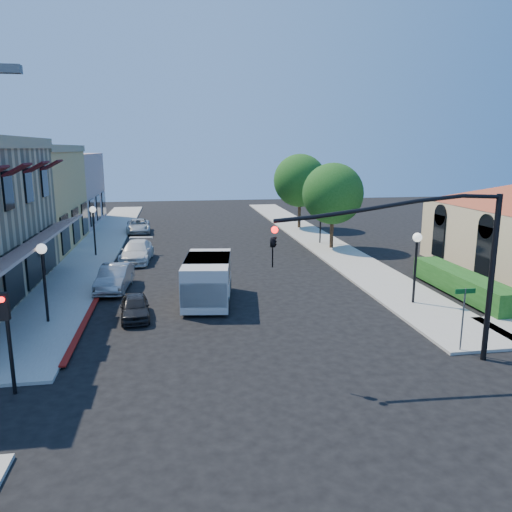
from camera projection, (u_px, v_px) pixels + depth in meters
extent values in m
plane|color=black|center=(276.00, 397.00, 15.40)|extent=(120.00, 120.00, 0.00)
cube|color=#9A978C|center=(102.00, 243.00, 40.04)|extent=(3.50, 50.00, 0.12)
cube|color=#9A978C|center=(313.00, 237.00, 42.81)|extent=(3.50, 50.00, 0.12)
cube|color=maroon|center=(87.00, 322.00, 22.02)|extent=(0.25, 10.00, 0.06)
cube|color=tan|center=(0.00, 142.00, 22.67)|extent=(0.50, 18.20, 0.60)
cube|color=#561416|center=(34.00, 243.00, 23.84)|extent=(1.75, 17.00, 0.67)
cube|color=#440D12|center=(17.00, 170.00, 22.86)|extent=(1.02, 1.50, 0.60)
cube|color=#440D12|center=(37.00, 167.00, 26.14)|extent=(1.02, 1.50, 0.60)
cube|color=#440D12|center=(52.00, 165.00, 29.42)|extent=(1.02, 1.50, 0.60)
cube|color=black|center=(13.00, 277.00, 23.34)|extent=(0.12, 2.60, 2.60)
cube|color=black|center=(33.00, 261.00, 26.62)|extent=(0.12, 2.60, 2.60)
cube|color=black|center=(48.00, 249.00, 29.90)|extent=(0.12, 2.60, 2.60)
cube|color=tan|center=(3.00, 199.00, 37.22)|extent=(10.00, 12.00, 7.60)
cube|color=#C09791|center=(44.00, 190.00, 48.86)|extent=(10.00, 12.00, 7.00)
cube|color=black|center=(484.00, 251.00, 28.39)|extent=(0.12, 1.40, 2.80)
cube|color=black|center=(439.00, 236.00, 33.21)|extent=(0.12, 1.40, 2.80)
cube|color=#194D16|center=(461.00, 296.00, 25.92)|extent=(1.40, 8.00, 1.10)
cylinder|color=#372616|center=(332.00, 235.00, 37.78)|extent=(0.28, 0.28, 2.10)
sphere|color=#194D16|center=(333.00, 194.00, 37.12)|extent=(4.56, 4.56, 4.56)
cylinder|color=#372616|center=(299.00, 217.00, 47.41)|extent=(0.28, 0.28, 2.27)
sphere|color=#194D16|center=(300.00, 181.00, 46.69)|extent=(4.94, 4.94, 4.94)
cylinder|color=black|center=(491.00, 280.00, 17.47)|extent=(0.20, 0.20, 6.00)
cylinder|color=black|center=(391.00, 208.00, 16.31)|extent=(7.80, 0.14, 0.14)
imported|color=black|center=(274.00, 238.00, 15.88)|extent=(0.20, 0.16, 1.00)
sphere|color=#FF0C0C|center=(275.00, 230.00, 15.64)|extent=(0.22, 0.22, 0.22)
cylinder|color=black|center=(10.00, 349.00, 15.26)|extent=(0.12, 0.12, 3.00)
cube|color=black|center=(4.00, 307.00, 14.82)|extent=(0.28, 0.22, 0.85)
sphere|color=#FF0C0C|center=(2.00, 300.00, 14.65)|extent=(0.18, 0.18, 0.18)
cube|color=#595B5E|center=(6.00, 69.00, 10.54)|extent=(0.60, 0.25, 0.18)
cylinder|color=#595B5E|center=(463.00, 321.00, 18.44)|extent=(0.06, 0.06, 2.50)
cube|color=#0C591E|center=(465.00, 291.00, 18.19)|extent=(0.80, 0.04, 0.18)
cylinder|color=black|center=(45.00, 289.00, 21.43)|extent=(0.12, 0.12, 3.20)
sphere|color=white|center=(41.00, 249.00, 21.06)|extent=(0.44, 0.44, 0.44)
cylinder|color=black|center=(94.00, 234.00, 34.94)|extent=(0.12, 0.12, 3.20)
sphere|color=white|center=(93.00, 210.00, 34.57)|extent=(0.44, 0.44, 0.44)
cylinder|color=black|center=(415.00, 273.00, 24.12)|extent=(0.12, 0.12, 3.20)
sphere|color=white|center=(417.00, 237.00, 23.75)|extent=(0.44, 0.44, 0.44)
cylinder|color=black|center=(320.00, 224.00, 39.55)|extent=(0.12, 0.12, 3.20)
sphere|color=white|center=(321.00, 202.00, 39.18)|extent=(0.44, 0.44, 0.44)
cube|color=silver|center=(208.00, 279.00, 24.61)|extent=(2.83, 5.25, 2.05)
cube|color=silver|center=(204.00, 294.00, 22.53)|extent=(2.18, 0.96, 1.14)
cube|color=black|center=(205.00, 279.00, 22.80)|extent=(1.93, 0.38, 1.02)
cube|color=black|center=(208.00, 267.00, 24.84)|extent=(2.57, 3.23, 1.02)
cylinder|color=black|center=(185.00, 305.00, 23.10)|extent=(0.38, 0.78, 0.75)
cylinder|color=black|center=(192.00, 286.00, 26.43)|extent=(0.38, 0.78, 0.75)
cylinder|color=black|center=(226.00, 305.00, 23.15)|extent=(0.38, 0.78, 0.75)
cylinder|color=black|center=(228.00, 285.00, 26.48)|extent=(0.38, 0.78, 0.75)
imported|color=black|center=(135.00, 307.00, 22.41)|extent=(1.51, 3.19, 1.05)
imported|color=gray|center=(115.00, 278.00, 26.81)|extent=(1.81, 4.26, 1.36)
imported|color=silver|center=(137.00, 251.00, 33.67)|extent=(2.28, 4.83, 1.36)
imported|color=#B8BCBE|center=(138.00, 226.00, 45.15)|extent=(2.27, 4.52, 1.23)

